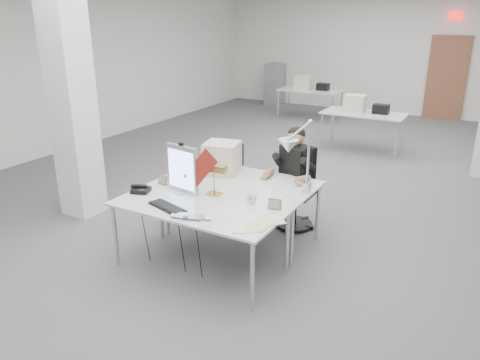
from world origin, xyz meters
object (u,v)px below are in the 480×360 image
object	(u,v)px
office_chair	(295,189)
monitor	(182,169)
bankers_lamp	(214,179)
desk_main	(199,206)
beige_monitor	(222,158)
laptop	(185,218)
seated_person	(295,162)
architect_lamp	(299,165)
desk_phone	(141,190)

from	to	relation	value
office_chair	monitor	world-z (taller)	monitor
monitor	bankers_lamp	bearing A→B (deg)	25.69
desk_main	beige_monitor	bearing A→B (deg)	108.52
desk_main	laptop	bearing A→B (deg)	-76.47
monitor	beige_monitor	size ratio (longest dim) A/B	1.31
seated_person	laptop	world-z (taller)	seated_person
architect_lamp	seated_person	bearing A→B (deg)	130.02
seated_person	beige_monitor	distance (m)	0.90
seated_person	desk_phone	xyz separation A→B (m)	(-1.22, -1.46, -0.12)
seated_person	bankers_lamp	xyz separation A→B (m)	(-0.48, -1.11, 0.03)
desk_phone	beige_monitor	world-z (taller)	beige_monitor
office_chair	laptop	world-z (taller)	office_chair
beige_monitor	architect_lamp	size ratio (longest dim) A/B	0.51
monitor	beige_monitor	xyz separation A→B (m)	(0.03, 0.78, -0.07)
bankers_lamp	laptop	bearing A→B (deg)	-88.29
bankers_lamp	desk_phone	bearing A→B (deg)	-162.50
office_chair	monitor	size ratio (longest dim) A/B	1.97
laptop	architect_lamp	bearing A→B (deg)	37.54
bankers_lamp	beige_monitor	bearing A→B (deg)	107.65
beige_monitor	desk_main	bearing A→B (deg)	-84.95
seated_person	laptop	xyz separation A→B (m)	(-0.37, -1.80, -0.13)
laptop	architect_lamp	distance (m)	1.31
desk_main	bankers_lamp	size ratio (longest dim) A/B	5.07
desk_main	office_chair	xyz separation A→B (m)	(0.45, 1.50, -0.21)
office_chair	desk_phone	world-z (taller)	office_chair
seated_person	desk_phone	world-z (taller)	seated_person
monitor	seated_person	bearing A→B (deg)	64.61
seated_person	laptop	distance (m)	1.85
monitor	desk_main	bearing A→B (deg)	-23.31
laptop	beige_monitor	world-z (taller)	beige_monitor
architect_lamp	monitor	bearing A→B (deg)	-146.72
seated_person	monitor	world-z (taller)	seated_person
desk_main	desk_phone	size ratio (longest dim) A/B	9.56
beige_monitor	seated_person	bearing A→B (deg)	15.45
laptop	seated_person	bearing A→B (deg)	63.00
architect_lamp	beige_monitor	bearing A→B (deg)	177.10
desk_main	architect_lamp	world-z (taller)	architect_lamp
desk_main	bankers_lamp	bearing A→B (deg)	94.22
bankers_lamp	seated_person	bearing A→B (deg)	59.39
monitor	beige_monitor	distance (m)	0.78
beige_monitor	desk_phone	bearing A→B (deg)	-126.53
desk_main	monitor	world-z (taller)	monitor
office_chair	desk_main	bearing A→B (deg)	-84.02
laptop	architect_lamp	xyz separation A→B (m)	(0.75, 1.00, 0.38)
seated_person	monitor	xyz separation A→B (m)	(-0.82, -1.22, 0.12)
desk_main	architect_lamp	bearing A→B (deg)	37.50
bankers_lamp	architect_lamp	distance (m)	0.94
desk_phone	monitor	bearing A→B (deg)	12.06
laptop	bankers_lamp	world-z (taller)	bankers_lamp
office_chair	laptop	xyz separation A→B (m)	(-0.37, -1.85, 0.24)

